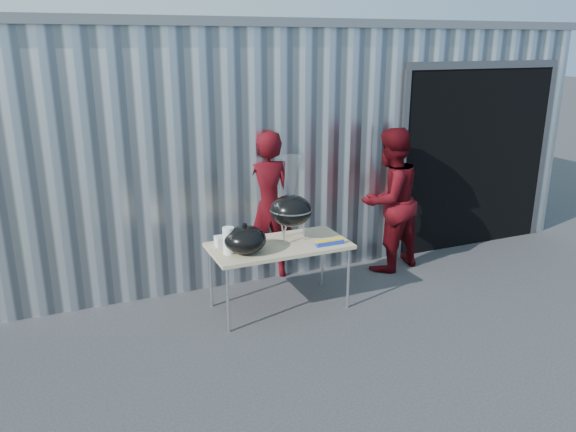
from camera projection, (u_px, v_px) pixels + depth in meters
name	position (u px, v px, depth m)	size (l,w,h in m)	color
ground	(317.00, 344.00, 5.52)	(80.00, 80.00, 0.00)	#2E2E30
building	(247.00, 123.00, 9.43)	(8.20, 6.20, 3.10)	silver
folding_table	(279.00, 247.00, 6.08)	(1.50, 0.75, 0.75)	tan
kettle_grill	(291.00, 204.00, 6.06)	(0.46, 0.46, 0.94)	black
grill_lid	(245.00, 240.00, 5.77)	(0.44, 0.44, 0.32)	black
paper_towels	(229.00, 240.00, 5.76)	(0.12, 0.12, 0.28)	white
white_tub	(225.00, 241.00, 6.02)	(0.20, 0.15, 0.10)	white
foil_box	(330.00, 242.00, 6.02)	(0.32, 0.05, 0.06)	#1C34B7
person_cook	(266.00, 205.00, 6.85)	(0.68, 0.44, 1.86)	#45060C
person_bystander	(389.00, 200.00, 7.12)	(0.89, 0.70, 1.84)	#45060C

